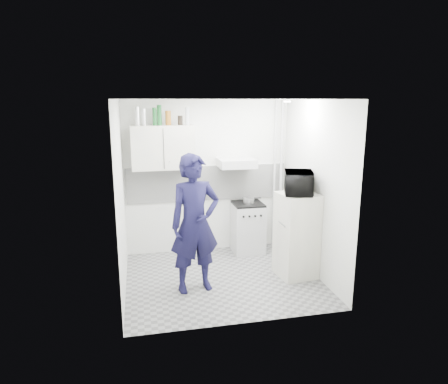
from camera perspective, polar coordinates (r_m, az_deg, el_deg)
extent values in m
plane|color=gray|center=(6.07, -0.19, -12.24)|extent=(2.80, 2.80, 0.00)
plane|color=white|center=(5.50, -0.21, 13.10)|extent=(2.80, 2.80, 0.00)
plane|color=white|center=(6.85, -2.38, 2.12)|extent=(2.80, 0.00, 2.80)
plane|color=white|center=(5.53, -14.53, -0.90)|extent=(0.00, 2.60, 2.60)
plane|color=white|center=(6.08, 12.81, 0.43)|extent=(0.00, 2.60, 2.60)
imported|color=black|center=(5.43, -4.17, -4.55)|extent=(0.77, 0.58, 1.91)
cube|color=#BDBDBD|center=(6.97, 3.40, -5.17)|extent=(0.52, 0.52, 0.84)
cube|color=white|center=(6.05, 10.32, -6.09)|extent=(0.59, 0.59, 1.27)
cube|color=black|center=(6.85, 3.45, -1.70)|extent=(0.50, 0.50, 0.03)
cylinder|color=silver|center=(6.82, 3.54, -1.19)|extent=(0.19, 0.19, 0.10)
imported|color=black|center=(5.84, 10.63, 1.31)|extent=(0.67, 0.56, 0.32)
cylinder|color=silver|center=(6.46, -12.28, 10.53)|extent=(0.07, 0.07, 0.29)
cylinder|color=silver|center=(6.46, -11.39, 10.42)|extent=(0.07, 0.07, 0.26)
cylinder|color=#144C1E|center=(6.46, -9.88, 10.58)|extent=(0.07, 0.07, 0.28)
cylinder|color=#144C1E|center=(6.46, -9.21, 10.79)|extent=(0.07, 0.07, 0.32)
cylinder|color=brown|center=(6.48, -7.98, 10.42)|extent=(0.09, 0.09, 0.23)
cylinder|color=black|center=(6.49, -6.27, 10.14)|extent=(0.08, 0.08, 0.15)
cylinder|color=#B2B7BC|center=(6.50, -5.26, 10.74)|extent=(0.07, 0.07, 0.28)
cube|color=white|center=(6.50, -8.72, 6.31)|extent=(1.00, 0.35, 0.70)
cube|color=#BDBDBD|center=(6.65, 1.80, 4.16)|extent=(0.60, 0.50, 0.14)
cube|color=white|center=(6.85, -2.35, 1.27)|extent=(2.74, 0.03, 0.60)
cylinder|color=#BDBDBD|center=(7.10, 8.13, 2.40)|extent=(0.05, 0.05, 2.60)
cylinder|color=#BDBDBD|center=(7.06, 7.21, 2.36)|extent=(0.04, 0.04, 2.60)
cylinder|color=white|center=(5.97, 9.03, 12.65)|extent=(0.10, 0.10, 0.02)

